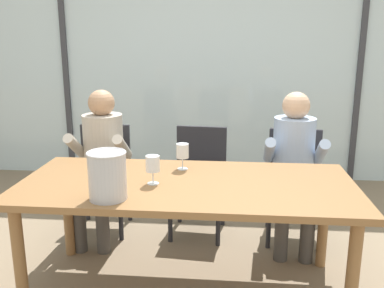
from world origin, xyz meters
name	(u,v)px	position (x,y,z in m)	size (l,w,h in m)	color
ground	(199,222)	(0.00, 1.00, 0.00)	(14.00, 14.00, 0.00)	#847056
window_glass_panel	(208,64)	(0.00, 2.32, 1.30)	(7.24, 0.03, 2.60)	silver
window_mullion_left	(66,63)	(-1.63, 2.30, 1.30)	(0.06, 0.06, 2.60)	#38383D
window_mullion_right	(360,65)	(1.63, 2.30, 1.30)	(0.06, 0.06, 2.60)	#38383D
hillside_vineyard	(217,70)	(0.00, 5.43, 1.01)	(13.24, 2.40, 2.01)	#568942
dining_table	(187,193)	(0.00, 0.00, 0.65)	(2.04, 0.92, 0.73)	olive
chair_near_curtain	(104,169)	(-0.80, 0.89, 0.50)	(0.46, 0.46, 0.86)	#232328
chair_left_of_center	(200,172)	(0.01, 0.89, 0.50)	(0.47, 0.47, 0.86)	#232328
chair_center	(294,176)	(0.78, 0.86, 0.50)	(0.47, 0.47, 0.86)	#232328
person_beige_jumper	(101,155)	(-0.76, 0.74, 0.67)	(0.46, 0.61, 1.18)	#B7AD9E
person_pale_blue_shirt	(294,160)	(0.75, 0.74, 0.67)	(0.48, 0.62, 1.18)	#9EB2D1
ice_bucket_primary	(107,175)	(-0.40, -0.31, 0.86)	(0.21, 0.21, 0.26)	#B7B7BC
wine_glass_by_left_taster	(183,152)	(-0.05, 0.25, 0.84)	(0.08, 0.08, 0.17)	silver
wine_glass_near_bucket	(153,165)	(-0.20, -0.05, 0.84)	(0.08, 0.08, 0.17)	silver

